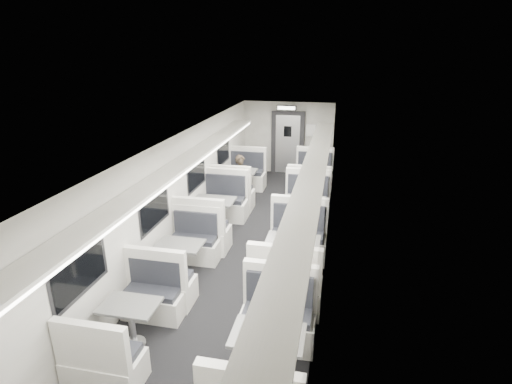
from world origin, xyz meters
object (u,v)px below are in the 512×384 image
at_px(vestibule_door, 288,143).
at_px(passenger, 241,181).
at_px(booth_right_c, 292,260).
at_px(booth_left_c, 180,261).
at_px(booth_right_b, 303,215).
at_px(exit_sign, 287,108).
at_px(booth_right_d, 267,359).
at_px(booth_right_a, 312,183).
at_px(booth_left_b, 214,216).
at_px(booth_left_d, 132,324).
at_px(booth_left_a, 239,184).

bearing_deg(vestibule_door, passenger, -103.62).
bearing_deg(booth_right_c, booth_left_c, -169.97).
relative_size(booth_right_b, exit_sign, 3.67).
bearing_deg(booth_left_c, exit_sign, 81.37).
xyz_separation_m(booth_right_c, booth_right_d, (0.00, -2.46, -0.03)).
bearing_deg(booth_right_b, booth_right_a, 90.00).
xyz_separation_m(booth_left_b, booth_left_c, (0.00, -2.03, -0.05)).
height_order(booth_right_b, booth_right_d, booth_right_b).
relative_size(booth_right_c, vestibule_door, 1.11).
xyz_separation_m(booth_left_c, booth_left_d, (0.00, -1.80, -0.02)).
xyz_separation_m(booth_right_b, vestibule_door, (-1.00, 4.59, 0.63)).
bearing_deg(booth_right_a, passenger, -148.40).
distance_m(booth_left_d, booth_right_a, 6.97).
relative_size(booth_right_c, exit_sign, 3.75).
height_order(booth_left_a, booth_right_d, booth_left_a).
relative_size(booth_left_b, booth_left_c, 1.13).
relative_size(booth_right_a, exit_sign, 3.68).
distance_m(booth_right_a, vestibule_door, 2.50).
bearing_deg(booth_right_a, booth_right_b, -90.00).
relative_size(booth_left_a, booth_left_b, 1.01).
relative_size(booth_left_a, booth_right_b, 1.02).
height_order(booth_left_c, booth_right_d, booth_right_d).
height_order(booth_right_a, vestibule_door, vestibule_door).
distance_m(booth_left_a, booth_right_a, 2.06).
bearing_deg(vestibule_door, booth_right_a, -65.57).
xyz_separation_m(booth_left_d, booth_right_d, (2.00, -0.31, 0.04)).
xyz_separation_m(booth_right_a, vestibule_door, (-1.00, 2.20, 0.63)).
bearing_deg(booth_right_b, booth_left_b, -167.26).
relative_size(booth_left_a, exit_sign, 3.74).
height_order(booth_right_c, booth_right_d, booth_right_c).
xyz_separation_m(booth_left_c, booth_right_c, (2.00, 0.35, 0.05)).
xyz_separation_m(booth_left_c, passenger, (0.20, 3.77, 0.34)).
xyz_separation_m(booth_right_c, passenger, (-1.80, 3.42, 0.29)).
xyz_separation_m(booth_left_b, booth_right_c, (2.00, -1.68, 0.00)).
bearing_deg(booth_left_c, vestibule_door, 81.96).
xyz_separation_m(booth_left_d, booth_right_c, (2.00, 2.15, 0.07)).
xyz_separation_m(booth_left_b, exit_sign, (1.00, 4.56, 1.87)).
distance_m(booth_left_c, booth_right_a, 5.27).
bearing_deg(booth_left_d, booth_right_c, 47.09).
xyz_separation_m(booth_left_c, booth_right_d, (2.00, -2.11, 0.02)).
bearing_deg(booth_left_d, booth_right_b, 64.98).
bearing_deg(passenger, booth_right_c, -80.59).
xyz_separation_m(booth_right_a, exit_sign, (-1.00, 1.71, 1.87)).
bearing_deg(booth_left_a, booth_left_c, -90.00).
distance_m(booth_left_d, exit_sign, 8.67).
distance_m(booth_left_c, vestibule_door, 7.18).
height_order(booth_left_c, booth_left_d, booth_left_c).
bearing_deg(booth_left_a, booth_right_d, -72.92).
height_order(booth_right_a, booth_right_b, booth_right_a).
xyz_separation_m(booth_left_c, booth_right_a, (2.00, 4.88, 0.04)).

